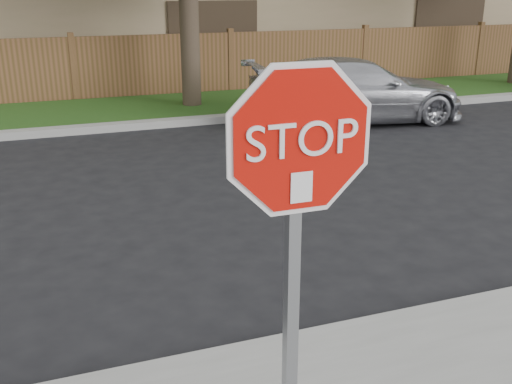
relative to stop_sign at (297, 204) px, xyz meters
name	(u,v)px	position (x,y,z in m)	size (l,w,h in m)	color
ground	(186,364)	(-0.26, 1.48, -1.83)	(90.00, 90.00, 0.00)	black
far_curb	(89,129)	(-0.26, 9.63, -1.75)	(70.00, 0.30, 0.15)	gray
grass_strip	(82,113)	(-0.26, 11.28, -1.77)	(70.00, 3.00, 0.12)	#1E4714
fence	(74,71)	(-0.26, 12.88, -1.03)	(70.00, 0.12, 1.60)	#523A1D
stop_sign	(297,204)	(0.00, 0.00, 0.00)	(1.01, 0.13, 2.55)	gray
sedan_right	(355,90)	(5.19, 8.74, -1.16)	(1.89, 4.64, 1.35)	silver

